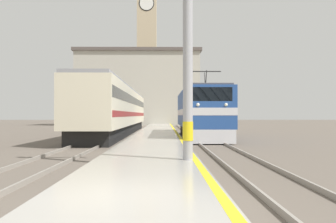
{
  "coord_description": "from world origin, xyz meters",
  "views": [
    {
      "loc": [
        0.54,
        -6.97,
        1.74
      ],
      "look_at": [
        0.86,
        23.35,
        2.0
      ],
      "focal_mm": 42.0,
      "sensor_mm": 36.0,
      "label": 1
    }
  ],
  "objects_px": {
    "clock_tower": "(147,46)",
    "passenger_train": "(119,110)",
    "locomotive_train": "(201,113)",
    "catenary_mast": "(189,21)"
  },
  "relations": [
    {
      "from": "clock_tower",
      "to": "passenger_train",
      "type": "bearing_deg",
      "value": -91.29
    },
    {
      "from": "passenger_train",
      "to": "clock_tower",
      "type": "height_order",
      "value": "clock_tower"
    },
    {
      "from": "locomotive_train",
      "to": "clock_tower",
      "type": "bearing_deg",
      "value": 97.46
    },
    {
      "from": "catenary_mast",
      "to": "clock_tower",
      "type": "distance_m",
      "value": 63.34
    },
    {
      "from": "catenary_mast",
      "to": "clock_tower",
      "type": "xyz_separation_m",
      "value": [
        -4.03,
        62.37,
        10.26
      ]
    },
    {
      "from": "locomotive_train",
      "to": "catenary_mast",
      "type": "bearing_deg",
      "value": -96.55
    },
    {
      "from": "passenger_train",
      "to": "catenary_mast",
      "type": "xyz_separation_m",
      "value": [
        4.91,
        -23.5,
        2.48
      ]
    },
    {
      "from": "passenger_train",
      "to": "catenary_mast",
      "type": "relative_size",
      "value": 3.57
    },
    {
      "from": "locomotive_train",
      "to": "clock_tower",
      "type": "distance_m",
      "value": 47.75
    },
    {
      "from": "catenary_mast",
      "to": "clock_tower",
      "type": "relative_size",
      "value": 0.31
    }
  ]
}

